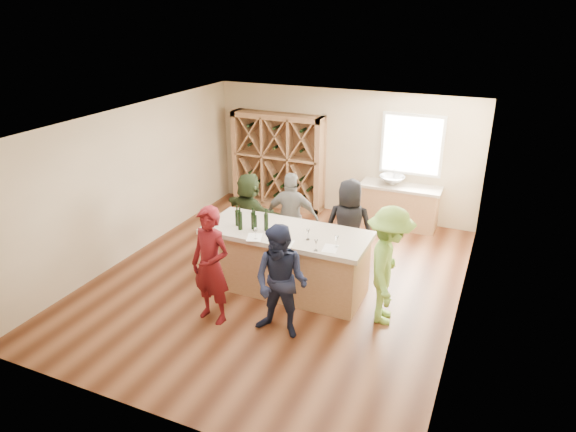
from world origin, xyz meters
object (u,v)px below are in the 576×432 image
at_px(wine_bottle_b, 240,221).
at_px(person_far_left, 250,213).
at_px(wine_rack, 278,161).
at_px(tasting_counter_base, 286,262).
at_px(person_far_mid, 292,218).
at_px(wine_bottle_e, 266,222).
at_px(person_near_left, 211,265).
at_px(person_near_right, 281,282).
at_px(person_far_right, 349,227).
at_px(wine_bottle_d, 255,223).
at_px(wine_bottle_a, 237,218).
at_px(sink, 392,180).
at_px(wine_bottle_c, 253,221).
at_px(person_server, 388,266).

relative_size(wine_bottle_b, person_far_left, 0.19).
relative_size(wine_rack, tasting_counter_base, 0.85).
bearing_deg(person_far_mid, wine_bottle_e, 82.30).
bearing_deg(person_far_left, person_near_left, 124.51).
bearing_deg(wine_rack, wine_bottle_e, -68.09).
bearing_deg(person_near_right, person_far_right, 83.83).
height_order(tasting_counter_base, wine_bottle_e, wine_bottle_e).
height_order(wine_bottle_d, person_far_left, person_far_left).
bearing_deg(wine_bottle_e, tasting_counter_base, 21.68).
xyz_separation_m(wine_rack, person_near_left, (1.09, -4.75, -0.18)).
bearing_deg(person_near_left, person_far_mid, 90.31).
distance_m(tasting_counter_base, wine_bottle_a, 1.10).
bearing_deg(tasting_counter_base, wine_bottle_b, -160.33).
bearing_deg(tasting_counter_base, person_near_right, -69.42).
xyz_separation_m(wine_bottle_e, person_near_left, (-0.36, -1.14, -0.31)).
xyz_separation_m(wine_bottle_a, wine_bottle_b, (0.12, -0.12, 0.01)).
relative_size(sink, wine_bottle_c, 1.86).
relative_size(wine_rack, person_far_mid, 1.28).
bearing_deg(person_far_mid, wine_bottle_c, 71.34).
xyz_separation_m(wine_bottle_e, person_far_mid, (-0.04, 1.13, -0.37)).
bearing_deg(person_server, wine_bottle_c, 78.43).
distance_m(wine_bottle_d, person_server, 2.22).
distance_m(person_near_left, person_far_left, 2.36).
bearing_deg(wine_rack, wine_bottle_d, -70.71).
distance_m(wine_bottle_b, wine_bottle_d, 0.25).
height_order(wine_bottle_b, wine_bottle_c, wine_bottle_b).
relative_size(wine_bottle_e, person_far_right, 0.17).
distance_m(sink, wine_bottle_d, 3.90).
bearing_deg(sink, person_near_left, -108.93).
height_order(tasting_counter_base, wine_bottle_b, wine_bottle_b).
height_order(wine_bottle_c, person_far_right, person_far_right).
distance_m(wine_bottle_a, person_far_left, 1.30).
relative_size(wine_bottle_a, person_near_right, 0.16).
distance_m(person_far_mid, person_far_left, 0.88).
bearing_deg(person_far_right, person_near_right, 72.86).
bearing_deg(wine_bottle_a, person_far_mid, 66.81).
relative_size(person_far_mid, person_far_left, 1.08).
relative_size(wine_rack, sink, 4.06).
bearing_deg(person_near_left, sink, 79.50).
height_order(wine_bottle_b, person_near_left, person_near_left).
xyz_separation_m(wine_rack, wine_bottle_a, (0.93, -3.63, 0.12)).
bearing_deg(person_far_right, wine_bottle_d, 36.19).
height_order(person_near_right, person_far_right, person_far_right).
relative_size(wine_bottle_d, person_near_left, 0.15).
bearing_deg(person_near_right, wine_bottle_c, 134.29).
distance_m(person_near_left, person_near_right, 1.11).
distance_m(wine_bottle_c, person_far_mid, 1.23).
height_order(person_far_mid, person_far_right, person_far_right).
bearing_deg(person_near_right, tasting_counter_base, 112.09).
bearing_deg(wine_bottle_e, wine_rack, 111.91).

